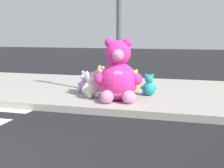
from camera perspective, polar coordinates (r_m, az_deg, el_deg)
The scene contains 8 objects.
sidewalk at distance 8.49m, azimuth -3.96°, elevation -1.14°, with size 28.00×4.40×0.15m, color #9E9B93.
sign_pole at distance 7.29m, azimuth 1.26°, elevation 11.14°, with size 0.56×0.11×3.20m.
plush_pink_large at distance 6.74m, azimuth 1.14°, elevation 1.53°, with size 1.04×0.97×1.38m.
plush_tan at distance 8.02m, azimuth -2.13°, elevation 0.66°, with size 0.46×0.46×0.65m.
plush_lavender at distance 7.73m, azimuth -5.10°, elevation 0.01°, with size 0.39×0.40×0.55m.
plush_teal at distance 7.42m, azimuth 6.87°, elevation -0.50°, with size 0.39×0.37×0.52m.
plush_yellow at distance 8.18m, azimuth 4.04°, elevation 0.49°, with size 0.38×0.38×0.53m.
plush_white at distance 7.17m, azimuth -3.94°, elevation -0.55°, with size 0.43×0.43×0.60m.
Camera 1 is at (2.84, -2.65, 1.63)m, focal length 49.15 mm.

